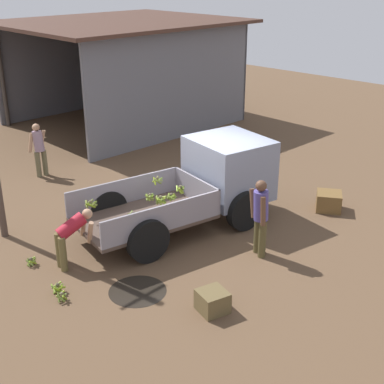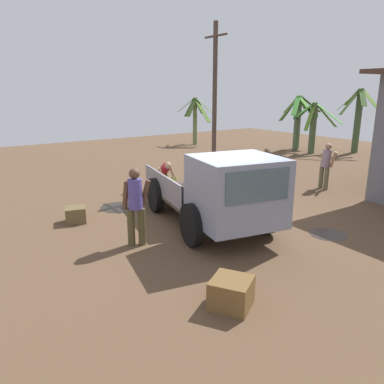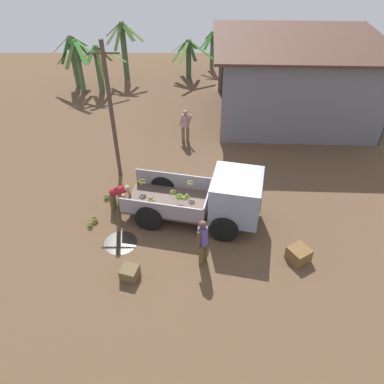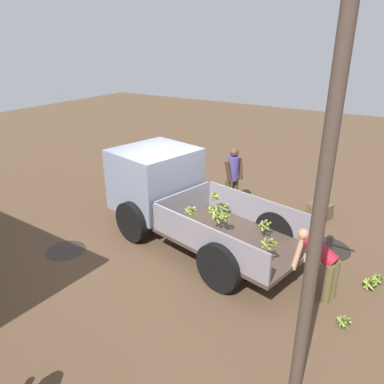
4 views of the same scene
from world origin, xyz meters
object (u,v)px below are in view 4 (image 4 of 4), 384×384
at_px(cargo_truck, 169,190).
at_px(utility_pole, 322,196).
at_px(person_worker_loading, 320,259).
at_px(banana_bunch_on_ground_1, 370,283).
at_px(wooden_crate_1, 142,180).
at_px(person_foreground_visitor, 233,175).
at_px(banana_bunch_on_ground_2, 378,278).
at_px(wooden_crate_0, 320,211).
at_px(banana_bunch_on_ground_0, 344,321).

relative_size(cargo_truck, utility_pole, 0.91).
distance_m(cargo_truck, person_worker_loading, 3.69).
bearing_deg(banana_bunch_on_ground_1, wooden_crate_1, -14.44).
bearing_deg(banana_bunch_on_ground_1, person_foreground_visitor, -26.02).
relative_size(cargo_truck, banana_bunch_on_ground_2, 21.59).
bearing_deg(banana_bunch_on_ground_1, cargo_truck, 0.98).
xyz_separation_m(utility_pole, banana_bunch_on_ground_1, (-0.48, -2.86, -2.66)).
bearing_deg(person_worker_loading, banana_bunch_on_ground_2, -121.22).
xyz_separation_m(banana_bunch_on_ground_2, wooden_crate_1, (6.87, -1.47, 0.12)).
relative_size(person_foreground_visitor, person_worker_loading, 1.45).
distance_m(banana_bunch_on_ground_2, wooden_crate_0, 2.76).
distance_m(person_worker_loading, banana_bunch_on_ground_1, 1.19).
xyz_separation_m(person_foreground_visitor, banana_bunch_on_ground_1, (-3.76, 1.83, -0.81)).
height_order(banana_bunch_on_ground_1, banana_bunch_on_ground_2, banana_bunch_on_ground_1).
bearing_deg(person_foreground_visitor, banana_bunch_on_ground_2, 5.85).
height_order(person_worker_loading, banana_bunch_on_ground_1, person_worker_loading).
bearing_deg(cargo_truck, utility_pole, 156.98).
relative_size(banana_bunch_on_ground_2, wooden_crate_0, 0.46).
height_order(utility_pole, banana_bunch_on_ground_1, utility_pole).
relative_size(utility_pole, banana_bunch_on_ground_1, 20.47).
bearing_deg(cargo_truck, wooden_crate_0, -126.44).
relative_size(banana_bunch_on_ground_2, wooden_crate_1, 0.38).
relative_size(person_worker_loading, wooden_crate_0, 2.38).
height_order(person_foreground_visitor, wooden_crate_1, person_foreground_visitor).
bearing_deg(wooden_crate_0, wooden_crate_1, 7.83).
distance_m(utility_pole, wooden_crate_0, 6.02).
bearing_deg(person_foreground_visitor, banana_bunch_on_ground_0, -13.09).
bearing_deg(wooden_crate_0, utility_pole, 101.66).
bearing_deg(utility_pole, wooden_crate_0, -78.34).
xyz_separation_m(banana_bunch_on_ground_1, wooden_crate_0, (1.58, -2.46, 0.07)).
xyz_separation_m(person_foreground_visitor, wooden_crate_0, (-2.18, -0.63, -0.74)).
bearing_deg(person_foreground_visitor, wooden_crate_1, -150.43).
xyz_separation_m(utility_pole, banana_bunch_on_ground_0, (-0.28, -1.60, -2.68)).
bearing_deg(wooden_crate_1, cargo_truck, 142.01).
distance_m(utility_pole, wooden_crate_1, 8.21).
xyz_separation_m(banana_bunch_on_ground_1, banana_bunch_on_ground_2, (-0.10, -0.27, -0.01)).
xyz_separation_m(utility_pole, banana_bunch_on_ground_2, (-0.58, -3.13, -2.68)).
bearing_deg(wooden_crate_1, banana_bunch_on_ground_2, 167.92).
bearing_deg(banana_bunch_on_ground_2, person_foreground_visitor, -22.04).
relative_size(person_worker_loading, banana_bunch_on_ground_2, 5.14).
xyz_separation_m(banana_bunch_on_ground_2, wooden_crate_0, (1.67, -2.19, 0.09)).
xyz_separation_m(utility_pole, person_worker_loading, (0.33, -2.22, -2.07)).
relative_size(utility_pole, banana_bunch_on_ground_2, 23.78).
height_order(person_worker_loading, banana_bunch_on_ground_0, person_worker_loading).
distance_m(cargo_truck, banana_bunch_on_ground_0, 4.50).
distance_m(person_foreground_visitor, banana_bunch_on_ground_2, 4.24).
distance_m(utility_pole, person_foreground_visitor, 6.02).
bearing_deg(utility_pole, person_worker_loading, -81.51).
bearing_deg(wooden_crate_1, wooden_crate_0, -172.17).
height_order(person_worker_loading, wooden_crate_1, person_worker_loading).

